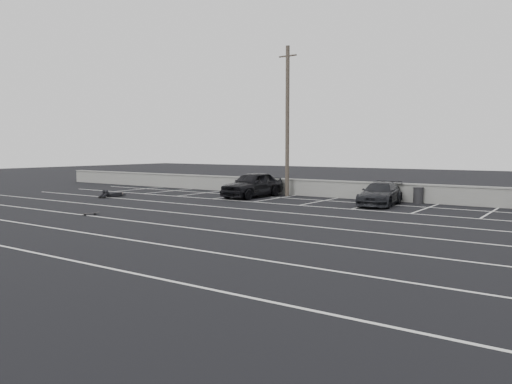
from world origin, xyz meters
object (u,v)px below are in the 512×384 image
Objects in this scene: car_right at (380,194)px; skateboard at (90,214)px; car_left at (252,184)px; trash_bin at (418,195)px; utility_pole at (287,121)px; person at (115,193)px.

car_right is 5.73× the size of skateboard.
car_left is 5.25× the size of trash_bin.
car_left is at bearing -125.01° from utility_pole.
person is at bearing 149.63° from skateboard.
utility_pole is (1.35, 1.93, 3.98)m from car_left.
car_left is 4.63m from utility_pole.
car_left is 1.10× the size of car_right.
trash_bin is at bearing 48.65° from car_right.
skateboard is at bearing -101.58° from utility_pole.
skateboard is at bearing -129.10° from trash_bin.
car_right is 8.17m from utility_pole.
utility_pole is at bearing 95.00° from skateboard.
car_right is at bearing 4.15° from car_left.
trash_bin is 18.33m from person.
skateboard is at bearing -54.78° from person.
car_right is 16.30m from person.
car_left is 9.88m from trash_bin.
trash_bin is 1.20× the size of skateboard.
utility_pole is at bearing 57.20° from car_left.
car_left reaches higher than trash_bin.
trash_bin reaches higher than person.
car_left is 8.19m from car_right.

